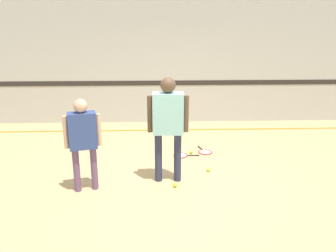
{
  "coord_description": "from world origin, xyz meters",
  "views": [
    {
      "loc": [
        -0.29,
        -4.89,
        2.34
      ],
      "look_at": [
        -0.1,
        -0.1,
        0.91
      ],
      "focal_mm": 35.0,
      "sensor_mm": 36.0,
      "label": 1
    }
  ],
  "objects_px": {
    "person_instructor": "(168,119)",
    "tennis_ball_by_spare_racket": "(191,152)",
    "racket_spare_on_floor": "(205,152)",
    "racket_second_spare": "(182,155)",
    "tennis_ball_near_instructor": "(175,185)",
    "person_student_left": "(83,135)",
    "tennis_ball_stray_left": "(208,170)"
  },
  "relations": [
    {
      "from": "racket_second_spare",
      "to": "tennis_ball_near_instructor",
      "type": "height_order",
      "value": "tennis_ball_near_instructor"
    },
    {
      "from": "person_instructor",
      "to": "racket_spare_on_floor",
      "type": "distance_m",
      "value": 1.76
    },
    {
      "from": "racket_second_spare",
      "to": "person_student_left",
      "type": "bearing_deg",
      "value": -137.59
    },
    {
      "from": "tennis_ball_near_instructor",
      "to": "tennis_ball_stray_left",
      "type": "xyz_separation_m",
      "value": [
        0.6,
        0.55,
        0.0
      ]
    },
    {
      "from": "person_instructor",
      "to": "tennis_ball_by_spare_racket",
      "type": "relative_size",
      "value": 25.09
    },
    {
      "from": "racket_spare_on_floor",
      "to": "tennis_ball_by_spare_racket",
      "type": "distance_m",
      "value": 0.29
    },
    {
      "from": "person_student_left",
      "to": "tennis_ball_near_instructor",
      "type": "relative_size",
      "value": 21.19
    },
    {
      "from": "racket_spare_on_floor",
      "to": "racket_second_spare",
      "type": "distance_m",
      "value": 0.51
    },
    {
      "from": "racket_second_spare",
      "to": "tennis_ball_near_instructor",
      "type": "xyz_separation_m",
      "value": [
        -0.2,
        -1.28,
        0.02
      ]
    },
    {
      "from": "person_student_left",
      "to": "racket_spare_on_floor",
      "type": "height_order",
      "value": "person_student_left"
    },
    {
      "from": "racket_spare_on_floor",
      "to": "tennis_ball_by_spare_racket",
      "type": "xyz_separation_m",
      "value": [
        -0.28,
        -0.07,
        0.02
      ]
    },
    {
      "from": "racket_spare_on_floor",
      "to": "racket_second_spare",
      "type": "bearing_deg",
      "value": 94.24
    },
    {
      "from": "tennis_ball_near_instructor",
      "to": "tennis_ball_stray_left",
      "type": "distance_m",
      "value": 0.82
    },
    {
      "from": "tennis_ball_near_instructor",
      "to": "tennis_ball_by_spare_racket",
      "type": "distance_m",
      "value": 1.45
    },
    {
      "from": "person_instructor",
      "to": "person_student_left",
      "type": "distance_m",
      "value": 1.28
    },
    {
      "from": "tennis_ball_by_spare_racket",
      "to": "person_instructor",
      "type": "bearing_deg",
      "value": -113.5
    },
    {
      "from": "racket_second_spare",
      "to": "person_instructor",
      "type": "bearing_deg",
      "value": -104.07
    },
    {
      "from": "person_instructor",
      "to": "racket_second_spare",
      "type": "bearing_deg",
      "value": 75.26
    },
    {
      "from": "racket_second_spare",
      "to": "tennis_ball_stray_left",
      "type": "xyz_separation_m",
      "value": [
        0.4,
        -0.73,
        0.02
      ]
    },
    {
      "from": "person_instructor",
      "to": "racket_spare_on_floor",
      "type": "relative_size",
      "value": 3.24
    },
    {
      "from": "person_student_left",
      "to": "racket_second_spare",
      "type": "distance_m",
      "value": 2.19
    },
    {
      "from": "person_instructor",
      "to": "tennis_ball_by_spare_racket",
      "type": "bearing_deg",
      "value": 67.96
    },
    {
      "from": "racket_second_spare",
      "to": "tennis_ball_near_instructor",
      "type": "relative_size",
      "value": 7.63
    },
    {
      "from": "person_student_left",
      "to": "racket_spare_on_floor",
      "type": "xyz_separation_m",
      "value": [
        2.02,
        1.48,
        -0.85
      ]
    },
    {
      "from": "person_student_left",
      "to": "tennis_ball_by_spare_racket",
      "type": "relative_size",
      "value": 21.19
    },
    {
      "from": "racket_spare_on_floor",
      "to": "tennis_ball_by_spare_racket",
      "type": "relative_size",
      "value": 7.74
    },
    {
      "from": "person_instructor",
      "to": "tennis_ball_near_instructor",
      "type": "distance_m",
      "value": 1.03
    },
    {
      "from": "tennis_ball_by_spare_racket",
      "to": "tennis_ball_near_instructor",
      "type": "bearing_deg",
      "value": -106.04
    },
    {
      "from": "tennis_ball_near_instructor",
      "to": "person_instructor",
      "type": "bearing_deg",
      "value": 111.63
    },
    {
      "from": "tennis_ball_near_instructor",
      "to": "tennis_ball_by_spare_racket",
      "type": "xyz_separation_m",
      "value": [
        0.4,
        1.39,
        0.0
      ]
    },
    {
      "from": "tennis_ball_near_instructor",
      "to": "racket_spare_on_floor",
      "type": "bearing_deg",
      "value": 65.07
    },
    {
      "from": "person_student_left",
      "to": "tennis_ball_near_instructor",
      "type": "bearing_deg",
      "value": -12.99
    }
  ]
}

